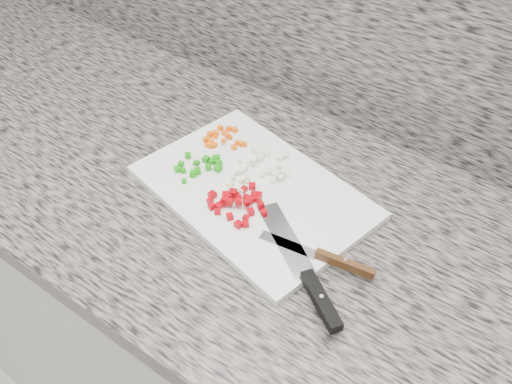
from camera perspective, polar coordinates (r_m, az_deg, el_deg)
cabinet at (r=1.34m, az=2.86°, el=-17.04°), size 3.92×0.62×0.86m
countertop at (r=0.97m, az=3.79°, el=-4.01°), size 3.96×0.64×0.04m
cutting_board at (r=1.00m, az=-0.26°, el=0.01°), size 0.44×0.34×0.01m
carrot_pile at (r=1.09m, az=-3.46°, el=5.39°), size 0.08×0.08×0.01m
onion_pile at (r=1.03m, az=1.02°, el=2.73°), size 0.10×0.09×0.02m
green_pepper_pile at (r=1.03m, az=-5.38°, el=2.70°), size 0.08×0.10×0.02m
red_pepper_pile at (r=0.96m, az=-1.87°, el=-1.02°), size 0.11×0.10×0.02m
garlic_pile at (r=1.00m, az=-2.00°, el=0.84°), size 0.04×0.05×0.01m
chef_knife at (r=0.86m, az=5.20°, el=-8.52°), size 0.23×0.17×0.02m
paring_knife at (r=0.88m, az=7.40°, el=-6.65°), size 0.19×0.04×0.02m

